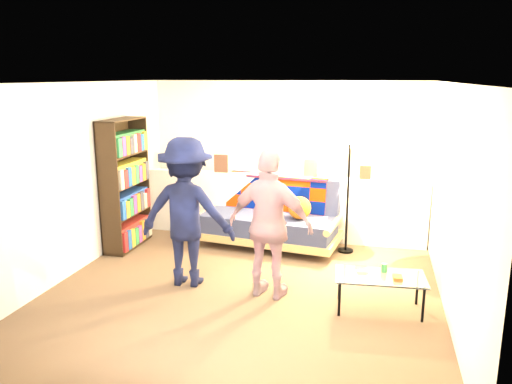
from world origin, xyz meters
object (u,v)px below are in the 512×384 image
at_px(floor_lamp, 350,173).
at_px(coffee_table, 381,278).
at_px(futon_sofa, 271,218).
at_px(person_right, 270,225).
at_px(person_left, 187,212).
at_px(bookshelf, 125,188).

bearing_deg(floor_lamp, coffee_table, -75.52).
bearing_deg(futon_sofa, person_right, -78.39).
bearing_deg(coffee_table, person_left, 175.04).
relative_size(futon_sofa, bookshelf, 1.15).
xyz_separation_m(futon_sofa, floor_lamp, (1.13, -0.03, 0.74)).
relative_size(floor_lamp, person_right, 0.95).
height_order(floor_lamp, person_right, person_right).
height_order(futon_sofa, person_right, person_right).
bearing_deg(person_left, coffee_table, 172.68).
height_order(bookshelf, person_right, bookshelf).
bearing_deg(coffee_table, futon_sofa, 130.93).
bearing_deg(person_right, bookshelf, -15.84).
distance_m(futon_sofa, bookshelf, 2.18).
distance_m(futon_sofa, person_left, 1.84).
relative_size(bookshelf, person_right, 1.11).
height_order(futon_sofa, bookshelf, bookshelf).
relative_size(bookshelf, coffee_table, 1.92).
bearing_deg(floor_lamp, futon_sofa, 178.49).
bearing_deg(bookshelf, futon_sofa, 15.65).
bearing_deg(bookshelf, coffee_table, -19.07).
height_order(futon_sofa, person_left, person_left).
bearing_deg(bookshelf, floor_lamp, 9.74).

